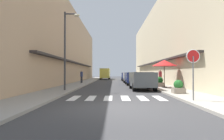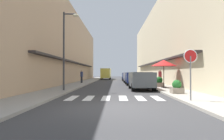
% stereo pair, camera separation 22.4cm
% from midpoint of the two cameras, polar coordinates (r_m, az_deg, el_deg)
% --- Properties ---
extents(ground_plane, '(104.31, 104.31, 0.00)m').
position_cam_midpoint_polar(ground_plane, '(27.01, 0.59, -3.82)').
color(ground_plane, '#38383A').
extents(sidewalk_left, '(2.41, 66.38, 0.12)m').
position_cam_midpoint_polar(sidewalk_left, '(27.36, -8.71, -3.65)').
color(sidewalk_left, gray).
rests_on(sidewalk_left, ground_plane).
extents(sidewalk_right, '(2.41, 66.38, 0.12)m').
position_cam_midpoint_polar(sidewalk_right, '(27.38, 9.88, -3.64)').
color(sidewalk_right, '#9E998E').
rests_on(sidewalk_right, ground_plane).
extents(building_row_left, '(5.50, 44.67, 10.24)m').
position_cam_midpoint_polar(building_row_left, '(29.70, -15.38, 6.37)').
color(building_row_left, tan).
rests_on(building_row_left, ground_plane).
extents(building_row_right, '(5.50, 44.67, 11.09)m').
position_cam_midpoint_polar(building_row_right, '(29.79, 16.51, 7.17)').
color(building_row_right, beige).
rests_on(building_row_right, ground_plane).
extents(crosswalk, '(5.20, 2.20, 0.01)m').
position_cam_midpoint_polar(crosswalk, '(11.16, 0.79, -8.07)').
color(crosswalk, silver).
rests_on(crosswalk, ground_plane).
extents(parked_car_near, '(1.83, 4.19, 1.47)m').
position_cam_midpoint_polar(parked_car_near, '(16.52, 8.18, -2.52)').
color(parked_car_near, '#4C5156').
rests_on(parked_car_near, ground_plane).
extents(parked_car_mid, '(1.82, 4.42, 1.47)m').
position_cam_midpoint_polar(parked_car_mid, '(23.20, 5.94, -2.03)').
color(parked_car_mid, navy).
rests_on(parked_car_mid, ground_plane).
extents(parked_car_far, '(1.86, 4.13, 1.47)m').
position_cam_midpoint_polar(parked_car_far, '(29.17, 4.81, -1.79)').
color(parked_car_far, silver).
rests_on(parked_car_far, ground_plane).
extents(parked_car_distant, '(1.82, 3.98, 1.47)m').
position_cam_midpoint_polar(parked_car_distant, '(35.20, 4.06, -1.62)').
color(parked_car_distant, navy).
rests_on(parked_car_distant, ground_plane).
extents(delivery_van, '(2.13, 5.45, 2.37)m').
position_cam_midpoint_polar(delivery_van, '(43.40, -2.11, -0.83)').
color(delivery_van, '#D8CC4C').
rests_on(delivery_van, ground_plane).
extents(round_street_sign, '(0.65, 0.07, 2.41)m').
position_cam_midpoint_polar(round_street_sign, '(10.07, 21.71, 2.35)').
color(round_street_sign, slate).
rests_on(round_street_sign, sidewalk_right).
extents(street_lamp, '(1.19, 0.28, 5.89)m').
position_cam_midpoint_polar(street_lamp, '(15.42, -13.16, 7.65)').
color(street_lamp, '#38383D').
rests_on(street_lamp, sidewalk_left).
extents(cafe_umbrella, '(2.29, 2.29, 2.44)m').
position_cam_midpoint_polar(cafe_umbrella, '(18.16, 14.47, 1.92)').
color(cafe_umbrella, '#262626').
rests_on(cafe_umbrella, sidewalk_right).
extents(planter_corner, '(0.72, 0.72, 0.85)m').
position_cam_midpoint_polar(planter_corner, '(13.22, 18.08, -4.77)').
color(planter_corner, gray).
rests_on(planter_corner, sidewalk_right).
extents(planter_midblock, '(0.82, 0.82, 0.94)m').
position_cam_midpoint_polar(planter_midblock, '(19.34, 13.18, -3.41)').
color(planter_midblock, gray).
rests_on(planter_midblock, sidewalk_right).
extents(pedestrian_walking_near, '(0.34, 0.34, 1.66)m').
position_cam_midpoint_polar(pedestrian_walking_near, '(21.38, 13.41, -1.93)').
color(pedestrian_walking_near, '#282B33').
rests_on(pedestrian_walking_near, sidewalk_right).
extents(pedestrian_walking_far, '(0.34, 0.34, 1.66)m').
position_cam_midpoint_polar(pedestrian_walking_far, '(25.81, -8.99, -1.74)').
color(pedestrian_walking_far, '#282B33').
rests_on(pedestrian_walking_far, sidewalk_left).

